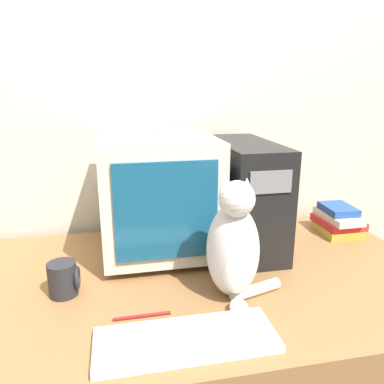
# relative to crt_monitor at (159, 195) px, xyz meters

# --- Properties ---
(wall_back) EXTENTS (7.00, 0.05, 2.50)m
(wall_back) POSITION_rel_crt_monitor_xyz_m (0.02, 0.32, 0.33)
(wall_back) COLOR beige
(wall_back) RESTS_ON ground_plane
(desk) EXTENTS (1.75, 0.90, 0.70)m
(desk) POSITION_rel_crt_monitor_xyz_m (0.02, -0.20, -0.57)
(desk) COLOR olive
(desk) RESTS_ON ground_plane
(crt_monitor) EXTENTS (0.40, 0.40, 0.43)m
(crt_monitor) POSITION_rel_crt_monitor_xyz_m (0.00, 0.00, 0.00)
(crt_monitor) COLOR beige
(crt_monitor) RESTS_ON desk
(computer_tower) EXTENTS (0.20, 0.47, 0.40)m
(computer_tower) POSITION_rel_crt_monitor_xyz_m (0.32, 0.00, -0.02)
(computer_tower) COLOR black
(computer_tower) RESTS_ON desk
(keyboard) EXTENTS (0.44, 0.16, 0.02)m
(keyboard) POSITION_rel_crt_monitor_xyz_m (-0.00, -0.52, -0.21)
(keyboard) COLOR silver
(keyboard) RESTS_ON desk
(cat) EXTENTS (0.24, 0.25, 0.36)m
(cat) POSITION_rel_crt_monitor_xyz_m (0.17, -0.34, -0.07)
(cat) COLOR silver
(cat) RESTS_ON desk
(book_stack) EXTENTS (0.16, 0.21, 0.12)m
(book_stack) POSITION_rel_crt_monitor_xyz_m (0.75, 0.04, -0.17)
(book_stack) COLOR gold
(book_stack) RESTS_ON desk
(pen) EXTENTS (0.15, 0.01, 0.01)m
(pen) POSITION_rel_crt_monitor_xyz_m (-0.10, -0.40, -0.22)
(pen) COLOR maroon
(pen) RESTS_ON desk
(mug) EXTENTS (0.09, 0.08, 0.10)m
(mug) POSITION_rel_crt_monitor_xyz_m (-0.32, -0.24, -0.17)
(mug) COLOR #232328
(mug) RESTS_ON desk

